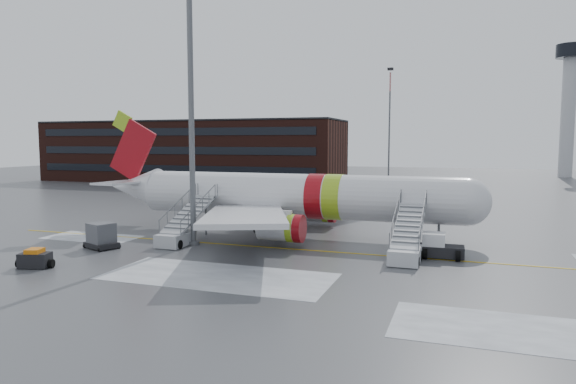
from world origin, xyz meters
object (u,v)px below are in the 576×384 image
at_px(airstair_aft, 181,231).
at_px(uld_container, 101,236).
at_px(airliner, 285,196).
at_px(airstair_fwd, 406,245).
at_px(pushback_tug, 439,247).
at_px(light_mast_near, 191,77).
at_px(baggage_tractor, 35,260).

xyz_separation_m(airstair_aft, uld_container, (-4.89, -3.43, -0.15)).
height_order(airliner, airstair_fwd, airliner).
relative_size(airstair_aft, pushback_tug, 2.48).
relative_size(pushback_tug, light_mast_near, 0.12).
relative_size(uld_container, baggage_tractor, 1.13).
distance_m(baggage_tractor, light_mast_near, 17.10).
relative_size(airliner, airstair_aft, 4.55).
distance_m(airliner, airstair_aft, 9.56).
bearing_deg(airstair_fwd, light_mast_near, 179.94).
bearing_deg(light_mast_near, baggage_tractor, -121.46).
height_order(airstair_fwd, pushback_tug, airstair_fwd).
bearing_deg(airstair_fwd, baggage_tractor, -156.38).
height_order(airstair_fwd, airstair_aft, same).
bearing_deg(airstair_aft, light_mast_near, 0.91).
xyz_separation_m(airliner, light_mast_near, (-5.42, -6.52, 9.67)).
bearing_deg(light_mast_near, airliner, 50.25).
bearing_deg(airstair_aft, pushback_tug, 4.72).
relative_size(baggage_tractor, light_mast_near, 0.10).
bearing_deg(airliner, uld_container, -138.99).
relative_size(airliner, light_mast_near, 1.39).
xyz_separation_m(uld_container, baggage_tractor, (-0.02, -6.45, -0.38)).
relative_size(airstair_fwd, uld_container, 2.69).
bearing_deg(pushback_tug, airstair_fwd, -141.71).
distance_m(airliner, uld_container, 15.39).
height_order(pushback_tug, baggage_tractor, pushback_tug).
distance_m(airliner, baggage_tractor, 20.23).
relative_size(airliner, uld_container, 12.25).
relative_size(airliner, baggage_tractor, 13.84).
bearing_deg(baggage_tractor, uld_container, 89.82).
bearing_deg(baggage_tractor, airliner, 55.04).
relative_size(airliner, pushback_tug, 11.29).
xyz_separation_m(airliner, airstair_fwd, (11.11, -6.54, -2.35)).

